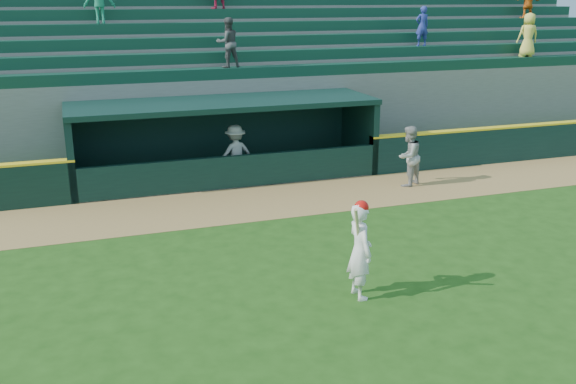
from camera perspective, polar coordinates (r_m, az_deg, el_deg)
name	(u,v)px	position (r m, az deg, el deg)	size (l,w,h in m)	color
ground	(313,272)	(13.54, 2.21, -7.16)	(120.00, 120.00, 0.00)	#1E4411
warning_track	(250,203)	(17.89, -3.43, -1.02)	(40.00, 3.00, 0.01)	olive
field_wall_right	(566,140)	(25.11, 23.50, 4.29)	(15.50, 0.30, 1.20)	black
wall_stripe_right	(569,122)	(24.99, 23.67, 5.70)	(15.50, 0.32, 0.06)	yellow
dugout_player_front	(408,156)	(19.66, 10.66, 3.15)	(0.89, 0.69, 1.83)	#969691
dugout_player_inside	(236,153)	(19.84, -4.69, 3.43)	(1.15, 0.66, 1.78)	#A5A6A0
dugout	(222,134)	(20.45, -5.85, 5.16)	(9.40, 2.80, 2.46)	slate
stands	(194,83)	(24.69, -8.39, 9.57)	(34.50, 6.28, 6.95)	slate
batter_at_plate	(360,249)	(12.21, 6.42, -5.10)	(0.57, 0.79, 1.96)	white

